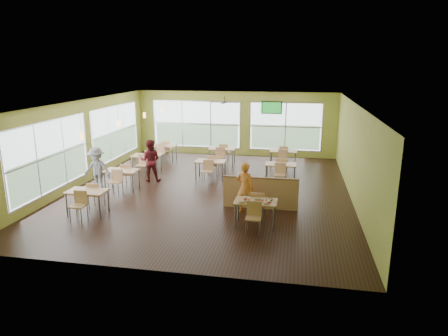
{
  "coord_description": "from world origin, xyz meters",
  "views": [
    {
      "loc": [
        3.06,
        -13.68,
        4.51
      ],
      "look_at": [
        0.79,
        -1.38,
        1.24
      ],
      "focal_mm": 32.0,
      "sensor_mm": 36.0,
      "label": 1
    }
  ],
  "objects": [
    {
      "name": "patron_grey",
      "position": [
        -3.97,
        -0.86,
        0.82
      ],
      "size": [
        1.09,
        0.67,
        1.63
      ],
      "primitive_type": "imported",
      "rotation": [
        0.0,
        0.0,
        -0.06
      ],
      "color": "slate",
      "rests_on": "floor"
    },
    {
      "name": "tv_backwall",
      "position": [
        1.8,
        5.9,
        2.45
      ],
      "size": [
        1.0,
        0.07,
        0.6
      ],
      "color": "black",
      "rests_on": "wall_back"
    },
    {
      "name": "cup_yellow",
      "position": [
        1.8,
        -3.11,
        0.81
      ],
      "size": [
        0.08,
        0.08,
        0.3
      ],
      "color": "white",
      "rests_on": "main_table"
    },
    {
      "name": "cup_red_near",
      "position": [
        2.19,
        -3.06,
        0.81
      ],
      "size": [
        0.08,
        0.08,
        0.3
      ],
      "color": "white",
      "rests_on": "main_table"
    },
    {
      "name": "patron_maroon",
      "position": [
        -2.56,
        0.77,
        0.83
      ],
      "size": [
        0.9,
        0.76,
        1.66
      ],
      "primitive_type": "imported",
      "rotation": [
        0.0,
        0.0,
        3.31
      ],
      "color": "#5A141A",
      "rests_on": "floor"
    },
    {
      "name": "ketchup_cup",
      "position": [
        2.4,
        -3.13,
        0.76
      ],
      "size": [
        0.06,
        0.06,
        0.03
      ],
      "primitive_type": "cylinder",
      "color": "#B40E0B",
      "rests_on": "main_table"
    },
    {
      "name": "wrapper_mid",
      "position": [
        2.05,
        -2.9,
        0.78
      ],
      "size": [
        0.24,
        0.22,
        0.05
      ],
      "primitive_type": "ellipsoid",
      "rotation": [
        0.0,
        0.0,
        0.14
      ],
      "color": "#A78B51",
      "rests_on": "main_table"
    },
    {
      "name": "half_wall_divider",
      "position": [
        2.0,
        -1.55,
        0.52
      ],
      "size": [
        2.4,
        0.14,
        1.04
      ],
      "color": "tan",
      "rests_on": "floor"
    },
    {
      "name": "main_table",
      "position": [
        2.0,
        -3.0,
        0.63
      ],
      "size": [
        1.22,
        1.52,
        0.87
      ],
      "color": "tan",
      "rests_on": "floor"
    },
    {
      "name": "dining_tables",
      "position": [
        -1.05,
        1.71,
        0.63
      ],
      "size": [
        6.92,
        8.72,
        0.87
      ],
      "color": "tan",
      "rests_on": "floor"
    },
    {
      "name": "ceiling_fan",
      "position": [
        -0.0,
        3.0,
        2.95
      ],
      "size": [
        1.25,
        1.25,
        0.29
      ],
      "color": "#2D2119",
      "rests_on": "ceiling"
    },
    {
      "name": "window_bays",
      "position": [
        -2.65,
        3.08,
        1.48
      ],
      "size": [
        9.24,
        10.24,
        2.38
      ],
      "color": "white",
      "rests_on": "room"
    },
    {
      "name": "cup_blue",
      "position": [
        1.71,
        -3.08,
        0.82
      ],
      "size": [
        0.1,
        0.1,
        0.37
      ],
      "color": "white",
      "rests_on": "main_table"
    },
    {
      "name": "food_basket",
      "position": [
        2.37,
        -2.89,
        0.78
      ],
      "size": [
        0.21,
        0.21,
        0.05
      ],
      "color": "black",
      "rests_on": "main_table"
    },
    {
      "name": "wrapper_right",
      "position": [
        2.3,
        -3.23,
        0.77
      ],
      "size": [
        0.13,
        0.12,
        0.03
      ],
      "primitive_type": "ellipsoid",
      "rotation": [
        0.0,
        0.0,
        -0.06
      ],
      "color": "#A78B51",
      "rests_on": "main_table"
    },
    {
      "name": "wrapper_left",
      "position": [
        1.62,
        -3.23,
        0.77
      ],
      "size": [
        0.2,
        0.19,
        0.04
      ],
      "primitive_type": "ellipsoid",
      "rotation": [
        0.0,
        0.0,
        0.18
      ],
      "color": "#A78B51",
      "rests_on": "main_table"
    },
    {
      "name": "man_plaid",
      "position": [
        1.57,
        -2.06,
        0.81
      ],
      "size": [
        0.7,
        0.59,
        1.63
      ],
      "primitive_type": "imported",
      "rotation": [
        0.0,
        0.0,
        2.74
      ],
      "color": "#DA4D18",
      "rests_on": "floor"
    },
    {
      "name": "room",
      "position": [
        0.0,
        0.0,
        1.6
      ],
      "size": [
        12.0,
        12.04,
        3.2
      ],
      "color": "black",
      "rests_on": "ground"
    },
    {
      "name": "cup_red_far",
      "position": [
        2.38,
        -3.23,
        0.82
      ],
      "size": [
        0.09,
        0.09,
        0.34
      ],
      "color": "white",
      "rests_on": "main_table"
    },
    {
      "name": "pendant_lights",
      "position": [
        -3.2,
        0.68,
        2.45
      ],
      "size": [
        0.11,
        7.31,
        0.86
      ],
      "color": "#2D2119",
      "rests_on": "ceiling"
    }
  ]
}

